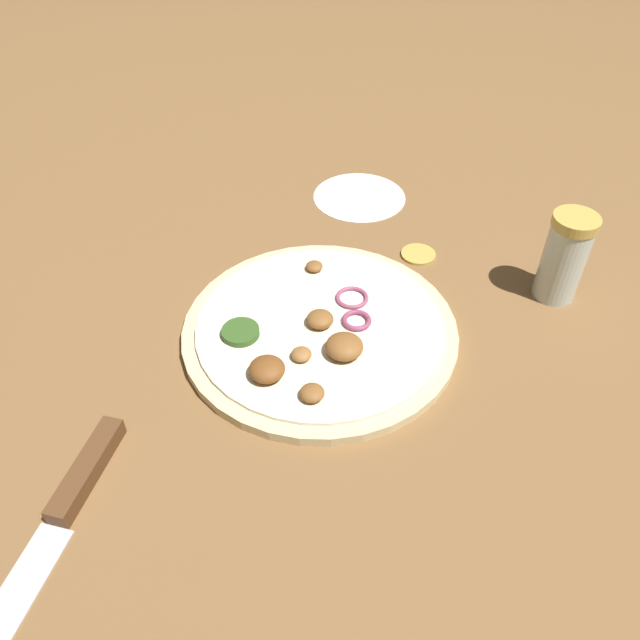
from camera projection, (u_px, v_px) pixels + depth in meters
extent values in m
plane|color=brown|center=(320.00, 334.00, 0.69)|extent=(3.00, 3.00, 0.00)
cylinder|color=beige|center=(320.00, 330.00, 0.68)|extent=(0.30, 0.30, 0.01)
cylinder|color=#EFE5C1|center=(320.00, 325.00, 0.68)|extent=(0.27, 0.27, 0.00)
ellipsoid|color=brown|center=(267.00, 369.00, 0.62)|extent=(0.04, 0.04, 0.02)
ellipsoid|color=brown|center=(312.00, 393.00, 0.60)|extent=(0.02, 0.02, 0.01)
torus|color=#A34C70|center=(352.00, 298.00, 0.70)|extent=(0.04, 0.04, 0.00)
ellipsoid|color=brown|center=(344.00, 346.00, 0.64)|extent=(0.04, 0.04, 0.02)
ellipsoid|color=brown|center=(323.00, 319.00, 0.67)|extent=(0.03, 0.03, 0.01)
ellipsoid|color=#996633|center=(301.00, 354.00, 0.64)|extent=(0.02, 0.02, 0.01)
torus|color=#934266|center=(356.00, 319.00, 0.68)|extent=(0.03, 0.03, 0.01)
cylinder|color=#385B23|center=(241.00, 332.00, 0.66)|extent=(0.04, 0.04, 0.01)
ellipsoid|color=brown|center=(316.00, 266.00, 0.74)|extent=(0.02, 0.02, 0.01)
cube|color=brown|center=(87.00, 469.00, 0.55)|extent=(0.05, 0.10, 0.02)
cylinder|color=silver|center=(563.00, 262.00, 0.70)|extent=(0.05, 0.05, 0.10)
cylinder|color=gold|center=(576.00, 222.00, 0.67)|extent=(0.05, 0.05, 0.01)
cylinder|color=gold|center=(418.00, 253.00, 0.79)|extent=(0.04, 0.04, 0.01)
cylinder|color=white|center=(359.00, 197.00, 0.89)|extent=(0.13, 0.13, 0.00)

